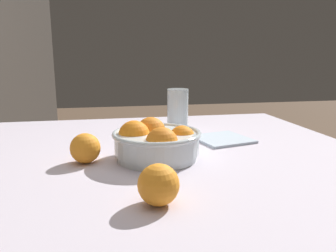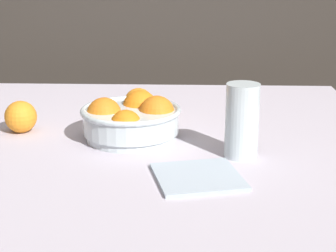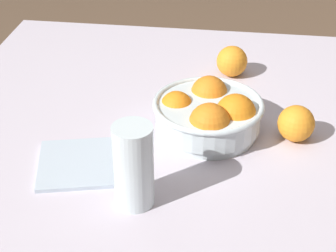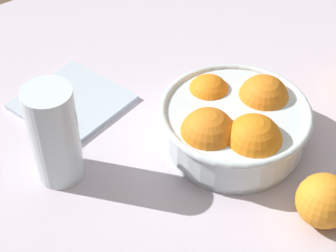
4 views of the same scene
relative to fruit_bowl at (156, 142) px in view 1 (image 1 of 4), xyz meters
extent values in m
cube|color=silver|center=(0.02, -0.03, -0.06)|extent=(1.14, 1.15, 0.03)
cylinder|color=brown|center=(0.53, -0.55, -0.45)|extent=(0.05, 0.05, 0.74)
cylinder|color=brown|center=(0.53, 0.49, -0.45)|extent=(0.05, 0.05, 0.74)
cylinder|color=silver|center=(0.00, 0.00, -0.04)|extent=(0.21, 0.21, 0.02)
cylinder|color=silver|center=(0.00, 0.00, 0.00)|extent=(0.22, 0.22, 0.05)
torus|color=silver|center=(0.00, 0.00, 0.02)|extent=(0.23, 0.23, 0.01)
sphere|color=orange|center=(0.06, 0.00, 0.01)|extent=(0.08, 0.08, 0.08)
sphere|color=orange|center=(0.01, 0.05, 0.01)|extent=(0.08, 0.08, 0.08)
sphere|color=orange|center=(-0.06, -0.01, 0.01)|extent=(0.08, 0.08, 0.08)
sphere|color=orange|center=(-0.01, -0.07, 0.01)|extent=(0.07, 0.07, 0.07)
cylinder|color=#F4A314|center=(0.24, -0.11, 0.00)|extent=(0.06, 0.06, 0.10)
cylinder|color=silver|center=(0.24, -0.11, 0.03)|extent=(0.07, 0.07, 0.16)
sphere|color=orange|center=(0.00, 0.18, -0.01)|extent=(0.08, 0.08, 0.08)
sphere|color=orange|center=(-0.27, 0.04, -0.01)|extent=(0.08, 0.08, 0.08)
cube|color=silver|center=(0.15, -0.24, -0.04)|extent=(0.19, 0.19, 0.01)
camera|label=1|loc=(-0.81, 0.12, 0.22)|focal=35.00mm
camera|label=2|loc=(0.13, -1.23, 0.37)|focal=60.00mm
camera|label=3|loc=(0.99, 0.05, 0.61)|focal=60.00mm
camera|label=4|loc=(0.46, 0.43, 0.58)|focal=60.00mm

